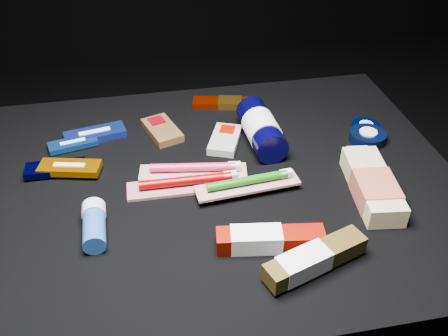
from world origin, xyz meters
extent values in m
plane|color=black|center=(0.00, 0.00, 0.00)|extent=(3.00, 3.00, 0.00)
cube|color=black|center=(0.00, 0.00, 0.20)|extent=(0.98, 0.78, 0.40)
cube|color=#16319E|center=(-0.25, 0.21, 0.41)|extent=(0.14, 0.08, 0.02)
cube|color=silver|center=(-0.25, 0.21, 0.41)|extent=(0.07, 0.03, 0.02)
cube|color=#154496|center=(-0.29, 0.17, 0.41)|extent=(0.11, 0.06, 0.01)
cube|color=white|center=(-0.29, 0.17, 0.41)|extent=(0.05, 0.02, 0.01)
cube|color=black|center=(-0.32, 0.08, 0.41)|extent=(0.12, 0.05, 0.01)
cube|color=silver|center=(-0.32, 0.08, 0.41)|extent=(0.06, 0.01, 0.02)
cube|color=#BE6900|center=(-0.29, 0.08, 0.41)|extent=(0.13, 0.07, 0.01)
cube|color=white|center=(-0.29, 0.08, 0.42)|extent=(0.06, 0.03, 0.02)
cube|color=#55381C|center=(-0.09, 0.19, 0.41)|extent=(0.09, 0.13, 0.02)
cube|color=#660009|center=(-0.10, 0.22, 0.41)|extent=(0.04, 0.04, 0.02)
cube|color=#9D9C96|center=(0.04, 0.13, 0.41)|extent=(0.10, 0.12, 0.02)
cube|color=#7C0D00|center=(0.05, 0.15, 0.41)|extent=(0.04, 0.04, 0.02)
cube|color=#831300|center=(0.06, 0.29, 0.41)|extent=(0.14, 0.07, 0.01)
cube|color=#8E5C16|center=(0.08, 0.29, 0.41)|extent=(0.07, 0.06, 0.02)
cylinder|color=black|center=(0.12, 0.12, 0.43)|extent=(0.08, 0.18, 0.07)
cylinder|color=white|center=(0.12, 0.11, 0.44)|extent=(0.07, 0.08, 0.07)
cylinder|color=black|center=(0.12, 0.21, 0.43)|extent=(0.03, 0.02, 0.02)
cube|color=black|center=(0.11, 0.24, 0.43)|extent=(0.02, 0.03, 0.02)
cylinder|color=black|center=(0.37, 0.11, 0.41)|extent=(0.06, 0.06, 0.02)
cylinder|color=white|center=(0.37, 0.11, 0.41)|extent=(0.03, 0.03, 0.02)
cylinder|color=black|center=(0.36, 0.08, 0.41)|extent=(0.08, 0.08, 0.02)
cylinder|color=white|center=(0.36, 0.08, 0.41)|extent=(0.04, 0.04, 0.03)
cube|color=#D1BC8B|center=(0.29, -0.10, 0.42)|extent=(0.10, 0.21, 0.04)
cube|color=#B1513F|center=(0.28, -0.12, 0.42)|extent=(0.08, 0.10, 0.04)
cube|color=#D1BC8B|center=(0.30, 0.00, 0.42)|extent=(0.05, 0.03, 0.03)
cylinder|color=#1F4A96|center=(-0.24, -0.12, 0.42)|extent=(0.04, 0.08, 0.04)
cylinder|color=#A8B7CD|center=(-0.24, -0.07, 0.42)|extent=(0.04, 0.03, 0.04)
cube|color=#AAA2A0|center=(-0.07, -0.01, 0.40)|extent=(0.23, 0.06, 0.01)
cylinder|color=#760001|center=(-0.07, -0.01, 0.42)|extent=(0.18, 0.02, 0.02)
cube|color=beige|center=(0.02, -0.01, 0.42)|extent=(0.03, 0.02, 0.01)
cube|color=silver|center=(-0.05, 0.02, 0.41)|extent=(0.22, 0.08, 0.01)
cylinder|color=#C41E55|center=(-0.05, 0.02, 0.42)|extent=(0.17, 0.04, 0.02)
cube|color=white|center=(0.04, 0.01, 0.42)|extent=(0.03, 0.02, 0.01)
cube|color=silver|center=(0.05, -0.05, 0.42)|extent=(0.21, 0.07, 0.01)
cylinder|color=#135F0C|center=(0.05, -0.05, 0.43)|extent=(0.16, 0.03, 0.02)
cube|color=white|center=(0.13, -0.04, 0.43)|extent=(0.02, 0.02, 0.01)
cube|color=#710900|center=(0.06, -0.20, 0.42)|extent=(0.19, 0.07, 0.03)
cube|color=silver|center=(0.03, -0.20, 0.42)|extent=(0.09, 0.05, 0.04)
cube|color=#3F310F|center=(0.11, -0.26, 0.42)|extent=(0.19, 0.10, 0.03)
cube|color=silver|center=(0.09, -0.27, 0.42)|extent=(0.10, 0.07, 0.04)
camera|label=1|loc=(-0.14, -0.78, 1.03)|focal=40.00mm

